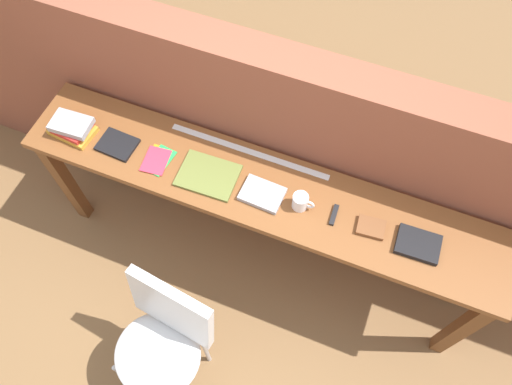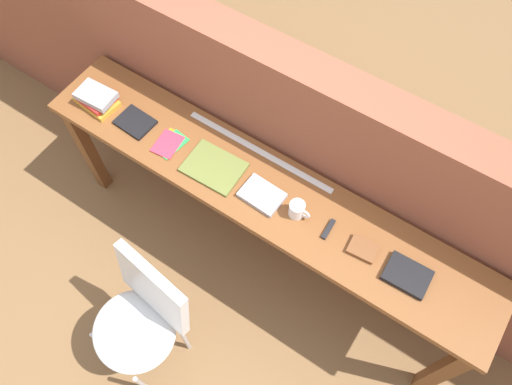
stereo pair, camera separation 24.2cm
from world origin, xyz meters
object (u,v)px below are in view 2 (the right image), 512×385
chair_white_moulded (141,317)px  magazine_cycling (135,122)px  book_open_centre (214,167)px  leather_journal_brown (363,249)px  pamphlet_pile_colourful (169,144)px  book_stack_leftmost (96,98)px  book_repair_rightmost (407,275)px  mug (297,210)px  multitool_folded (328,229)px

chair_white_moulded → magazine_cycling: bearing=127.4°
chair_white_moulded → book_open_centre: bearing=94.7°
leather_journal_brown → pamphlet_pile_colourful: bearing=176.3°
book_stack_leftmost → leather_journal_brown: 1.60m
pamphlet_pile_colourful → book_repair_rightmost: size_ratio=0.92×
mug → leather_journal_brown: bearing=1.6°
chair_white_moulded → book_open_centre: size_ratio=3.07×
mug → book_repair_rightmost: (0.57, 0.01, -0.03)m
pamphlet_pile_colourful → multitool_folded: multitool_folded is taller
leather_journal_brown → book_repair_rightmost: book_repair_rightmost is taller
book_stack_leftmost → book_open_centre: (0.76, 0.01, -0.03)m
magazine_cycling → book_open_centre: 0.51m
chair_white_moulded → multitool_folded: multitool_folded is taller
book_stack_leftmost → book_repair_rightmost: 1.82m
magazine_cycling → book_repair_rightmost: (1.57, 0.02, 0.00)m
leather_journal_brown → multitool_folded: bearing=174.3°
chair_white_moulded → book_stack_leftmost: (-0.83, 0.74, 0.40)m
chair_white_moulded → pamphlet_pile_colourful: chair_white_moulded is taller
book_open_centre → mug: size_ratio=2.64×
pamphlet_pile_colourful → multitool_folded: 0.93m
book_stack_leftmost → leather_journal_brown: size_ratio=1.84×
mug → multitool_folded: bearing=3.6°
chair_white_moulded → leather_journal_brown: size_ratio=6.86×
book_repair_rightmost → pamphlet_pile_colourful: bearing=179.2°
mug → pamphlet_pile_colourful: bearing=-178.3°
chair_white_moulded → book_stack_leftmost: book_stack_leftmost is taller
leather_journal_brown → magazine_cycling: bearing=175.7°
multitool_folded → leather_journal_brown: (0.18, -0.00, 0.00)m
multitool_folded → book_repair_rightmost: (0.41, -0.00, 0.01)m
mug → magazine_cycling: bearing=-179.1°
book_stack_leftmost → book_repair_rightmost: (1.82, 0.03, -0.03)m
mug → book_repair_rightmost: 0.57m
multitool_folded → book_repair_rightmost: book_repair_rightmost is taller
pamphlet_pile_colourful → mug: mug is taller
multitool_folded → book_open_centre: bearing=-178.1°
book_stack_leftmost → pamphlet_pile_colourful: (0.49, 0.00, -0.04)m
chair_white_moulded → mug: size_ratio=8.10×
magazine_cycling → book_repair_rightmost: bearing=3.8°
magazine_cycling → pamphlet_pile_colourful: bearing=1.3°
magazine_cycling → leather_journal_brown: (1.34, 0.03, 0.00)m
pamphlet_pile_colourful → leather_journal_brown: leather_journal_brown is taller
mug → book_repair_rightmost: mug is taller
book_stack_leftmost → magazine_cycling: 0.26m
pamphlet_pile_colourful → leather_journal_brown: size_ratio=1.41×
book_stack_leftmost → pamphlet_pile_colourful: 0.49m
book_open_centre → book_repair_rightmost: book_repair_rightmost is taller
mug → leather_journal_brown: 0.35m
book_stack_leftmost → book_repair_rightmost: bearing=1.0°
book_repair_rightmost → leather_journal_brown: bearing=177.0°
magazine_cycling → book_repair_rightmost: size_ratio=0.96×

